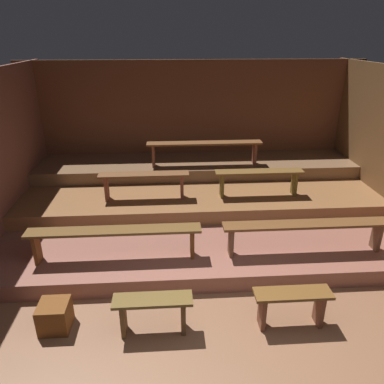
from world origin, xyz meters
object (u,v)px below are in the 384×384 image
bench_middle_left (144,179)px  bench_middle_right (259,177)px  bench_floor_left (153,308)px  bench_floor_right (292,302)px  wooden_crate_floor (55,316)px  bench_upper_center (205,147)px  bench_lower_right (306,228)px  bench_lower_left (114,235)px

bench_middle_left → bench_middle_right: same height
bench_floor_left → bench_floor_right: (1.57, 0.00, 0.00)m
bench_middle_left → wooden_crate_floor: size_ratio=4.56×
bench_floor_right → wooden_crate_floor: size_ratio=2.62×
bench_middle_left → bench_upper_center: bearing=41.6°
wooden_crate_floor → bench_upper_center: bearing=59.6°
bench_lower_right → bench_middle_right: bearing=102.8°
bench_lower_right → bench_upper_center: size_ratio=1.05×
bench_lower_left → bench_middle_left: size_ratio=1.54×
bench_middle_right → bench_upper_center: 1.34m
bench_lower_right → wooden_crate_floor: 3.41m
bench_lower_left → bench_middle_right: bench_middle_right is taller
bench_floor_right → bench_lower_left: bench_lower_left is taller
wooden_crate_floor → bench_lower_left: bearing=60.0°
bench_lower_left → bench_middle_left: bearing=77.2°
bench_upper_center → wooden_crate_floor: 4.14m
bench_floor_right → bench_middle_left: (-1.77, 2.61, 0.52)m
wooden_crate_floor → bench_floor_left: bearing=-6.7°
bench_middle_right → wooden_crate_floor: (-2.90, -2.48, -0.67)m
bench_middle_left → bench_upper_center: (1.13, 1.00, 0.26)m
bench_upper_center → wooden_crate_floor: (-2.04, -3.48, -0.93)m
bench_middle_right → wooden_crate_floor: bench_middle_right is taller
bench_floor_left → wooden_crate_floor: bearing=173.3°
bench_floor_left → bench_lower_right: bench_lower_right is taller
bench_floor_right → bench_upper_center: bearing=100.1°
bench_floor_right → bench_lower_left: bearing=151.6°
bench_middle_right → bench_upper_center: bench_upper_center is taller
bench_upper_center → bench_middle_right: bearing=-49.7°
bench_floor_right → bench_lower_left: (-2.11, 1.14, 0.30)m
bench_floor_left → bench_middle_left: bearing=94.5°
bench_floor_right → wooden_crate_floor: (-2.69, 0.13, -0.16)m
bench_lower_left → bench_floor_right: bearing=-28.4°
bench_upper_center → wooden_crate_floor: bench_upper_center is taller
bench_lower_right → bench_middle_left: (-2.31, 1.47, 0.22)m
bench_middle_left → bench_middle_right: size_ratio=1.00×
bench_floor_left → bench_lower_left: bearing=115.3°
bench_upper_center → bench_lower_left: bearing=-120.6°
bench_floor_left → bench_floor_right: size_ratio=1.00×
bench_floor_right → bench_lower_left: size_ratio=0.37×
bench_middle_right → bench_lower_right: bearing=-77.2°
bench_floor_left → bench_middle_right: bench_middle_right is taller
bench_floor_left → bench_middle_right: size_ratio=0.57×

